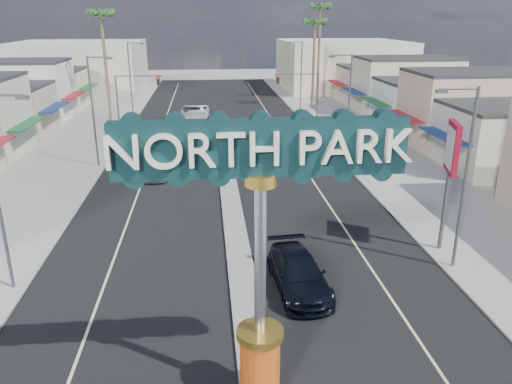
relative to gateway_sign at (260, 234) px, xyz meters
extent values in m
plane|color=gray|center=(0.00, 28.02, -5.93)|extent=(160.00, 160.00, 0.00)
cube|color=black|center=(0.00, 28.02, -5.92)|extent=(20.00, 120.00, 0.01)
cube|color=gray|center=(0.00, 12.02, -5.85)|extent=(1.30, 30.00, 0.16)
cube|color=gray|center=(-14.00, 28.02, -5.87)|extent=(8.00, 120.00, 0.12)
cube|color=gray|center=(14.00, 28.02, -5.87)|extent=(8.00, 120.00, 0.12)
cube|color=#B7B29E|center=(24.00, 41.02, -2.93)|extent=(12.00, 42.00, 6.00)
cube|color=#B7B29E|center=(-22.00, 73.02, -1.93)|extent=(20.00, 20.00, 8.00)
cube|color=beige|center=(22.00, 73.02, -1.93)|extent=(20.00, 20.00, 8.00)
cylinder|color=#DA4910|center=(0.00, 0.02, -4.67)|extent=(1.30, 1.30, 2.20)
cylinder|color=gold|center=(0.00, 0.02, -3.44)|extent=(1.50, 1.50, 0.25)
cylinder|color=#B7B7BC|center=(0.00, 0.02, -0.92)|extent=(0.36, 0.36, 4.80)
cylinder|color=gold|center=(0.00, 0.02, 1.66)|extent=(0.90, 0.90, 0.35)
cube|color=#0E2A2B|center=(0.00, 0.02, 2.58)|extent=(8.20, 0.50, 1.60)
cylinder|color=#47474C|center=(-11.00, 42.02, -2.93)|extent=(0.18, 0.18, 6.00)
cylinder|color=#47474C|center=(-8.50, 42.02, -0.03)|extent=(5.00, 0.12, 0.12)
cube|color=black|center=(-6.50, 42.02, -0.53)|extent=(0.32, 0.32, 1.00)
sphere|color=red|center=(-6.50, 41.84, -0.21)|extent=(0.22, 0.22, 0.22)
cylinder|color=#47474C|center=(11.00, 42.02, -2.93)|extent=(0.18, 0.18, 6.00)
cylinder|color=#47474C|center=(8.50, 42.02, -0.03)|extent=(5.00, 0.12, 0.12)
cube|color=black|center=(6.50, 42.02, -0.53)|extent=(0.32, 0.32, 1.00)
sphere|color=red|center=(6.50, 41.84, -0.21)|extent=(0.22, 0.22, 0.22)
cylinder|color=#47474C|center=(-9.70, 8.02, 2.97)|extent=(1.80, 0.10, 0.10)
cube|color=#47474C|center=(-8.90, 8.02, 2.87)|extent=(0.50, 0.22, 0.15)
cylinder|color=#47474C|center=(-10.60, 28.02, -1.43)|extent=(0.16, 0.16, 9.00)
cylinder|color=#47474C|center=(-9.70, 28.02, 2.97)|extent=(1.80, 0.10, 0.10)
cube|color=#47474C|center=(-8.90, 28.02, 2.87)|extent=(0.50, 0.22, 0.15)
cylinder|color=#47474C|center=(-10.60, 50.02, -1.43)|extent=(0.16, 0.16, 9.00)
cylinder|color=#47474C|center=(-9.70, 50.02, 2.97)|extent=(1.80, 0.10, 0.10)
cube|color=#47474C|center=(-8.90, 50.02, 2.87)|extent=(0.50, 0.22, 0.15)
cylinder|color=#47474C|center=(10.60, 8.02, -1.43)|extent=(0.16, 0.16, 9.00)
cylinder|color=#47474C|center=(9.70, 8.02, 2.97)|extent=(1.80, 0.10, 0.10)
cube|color=#47474C|center=(8.90, 8.02, 2.87)|extent=(0.50, 0.22, 0.15)
cylinder|color=#47474C|center=(10.60, 28.02, -1.43)|extent=(0.16, 0.16, 9.00)
cylinder|color=#47474C|center=(9.70, 28.02, 2.97)|extent=(1.80, 0.10, 0.10)
cube|color=#47474C|center=(8.90, 28.02, 2.87)|extent=(0.50, 0.22, 0.15)
cylinder|color=#47474C|center=(10.60, 50.02, -1.43)|extent=(0.16, 0.16, 9.00)
cylinder|color=#47474C|center=(9.70, 50.02, 2.97)|extent=(1.80, 0.10, 0.10)
cube|color=#47474C|center=(8.90, 50.02, 2.87)|extent=(0.50, 0.22, 0.15)
cylinder|color=brown|center=(-13.00, 48.02, 0.07)|extent=(0.36, 0.36, 12.00)
cylinder|color=brown|center=(13.00, 54.02, -0.43)|extent=(0.36, 0.36, 11.00)
cylinder|color=brown|center=(15.00, 60.02, 0.57)|extent=(0.36, 0.36, 13.00)
imported|color=black|center=(2.52, 6.77, -5.14)|extent=(2.61, 5.59, 1.58)
imported|color=slate|center=(-5.50, 24.52, -5.23)|extent=(1.86, 4.19, 1.40)
imported|color=silver|center=(6.40, 33.24, -5.17)|extent=(2.18, 4.79, 1.52)
imported|color=silver|center=(-2.80, 34.22, -4.28)|extent=(3.27, 11.95, 3.30)
cylinder|color=#47474C|center=(10.81, 10.01, -3.67)|extent=(0.21, 0.21, 4.28)
cube|color=maroon|center=(10.81, 10.01, -0.24)|extent=(0.83, 2.14, 2.57)
cube|color=white|center=(10.67, 10.05, -0.24)|extent=(0.48, 1.66, 2.03)
camera|label=1|loc=(-1.45, -13.25, 6.01)|focal=35.00mm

